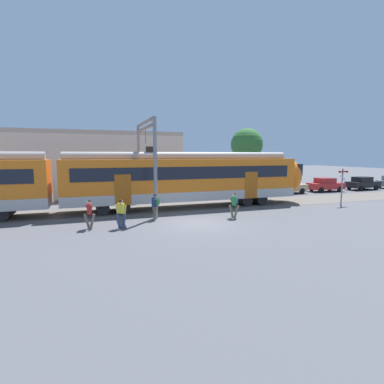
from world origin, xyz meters
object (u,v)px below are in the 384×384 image
object	(u,v)px
parked_car_tan	(288,186)
parked_car_red	(326,185)
pedestrian_yellow	(121,211)
pedestrian_navy	(155,204)
commuter_train	(67,182)
parked_car_black	(363,183)
pedestrian_red	(89,212)
pedestrian_green	(234,203)
crossing_signal	(342,181)

from	to	relation	value
parked_car_tan	parked_car_red	xyz separation A→B (m)	(5.21, 0.14, 0.00)
pedestrian_yellow	pedestrian_navy	xyz separation A→B (m)	(2.30, 1.62, 0.03)
pedestrian_yellow	pedestrian_navy	distance (m)	2.81
commuter_train	parked_car_tan	distance (m)	21.94
parked_car_red	commuter_train	bearing A→B (deg)	-170.19
parked_car_black	parked_car_red	bearing A→B (deg)	179.26
commuter_train	parked_car_red	xyz separation A→B (m)	(26.64, 4.61, -1.47)
pedestrian_red	pedestrian_yellow	size ratio (longest dim) A/B	1.00
pedestrian_navy	commuter_train	bearing A→B (deg)	146.13
pedestrian_red	pedestrian_yellow	xyz separation A→B (m)	(1.69, -0.42, 0.00)
pedestrian_green	parked_car_black	distance (m)	23.70
pedestrian_green	parked_car_red	bearing A→B (deg)	29.97
parked_car_tan	crossing_signal	world-z (taller)	crossing_signal
crossing_signal	pedestrian_navy	bearing A→B (deg)	-178.26
pedestrian_red	pedestrian_navy	xyz separation A→B (m)	(3.99, 1.20, 0.03)
parked_car_red	pedestrian_red	bearing A→B (deg)	-159.64
commuter_train	parked_car_red	size ratio (longest dim) A/B	9.31
pedestrian_red	parked_car_tan	distance (m)	22.11
commuter_train	pedestrian_green	bearing A→B (deg)	-25.02
pedestrian_red	pedestrian_navy	world-z (taller)	same
commuter_train	parked_car_tan	bearing A→B (deg)	11.78
parked_car_red	parked_car_black	xyz separation A→B (m)	(5.44, -0.07, 0.00)
pedestrian_red	parked_car_red	bearing A→B (deg)	20.36
pedestrian_navy	parked_car_red	xyz separation A→B (m)	(21.31, 8.18, -0.21)
pedestrian_yellow	crossing_signal	distance (m)	18.17
pedestrian_navy	parked_car_red	bearing A→B (deg)	21.00
parked_car_red	parked_car_black	world-z (taller)	same
pedestrian_yellow	pedestrian_green	bearing A→B (deg)	3.06
parked_car_tan	parked_car_red	bearing A→B (deg)	1.53
crossing_signal	parked_car_tan	bearing A→B (deg)	87.12
commuter_train	crossing_signal	xyz separation A→B (m)	(21.05, -3.10, -0.24)
pedestrian_red	pedestrian_green	size ratio (longest dim) A/B	1.00
commuter_train	parked_car_black	bearing A→B (deg)	8.05
pedestrian_red	pedestrian_green	world-z (taller)	same
parked_car_red	pedestrian_green	bearing A→B (deg)	-150.03
commuter_train	pedestrian_yellow	bearing A→B (deg)	-59.79
pedestrian_red	parked_car_black	bearing A→B (deg)	16.86
pedestrian_red	pedestrian_navy	distance (m)	4.16
commuter_train	parked_car_tan	world-z (taller)	commuter_train
pedestrian_red	pedestrian_yellow	world-z (taller)	same
pedestrian_navy	pedestrian_green	world-z (taller)	same
pedestrian_navy	pedestrian_red	bearing A→B (deg)	-163.18
commuter_train	parked_car_tan	xyz separation A→B (m)	(21.43, 4.47, -1.47)
parked_car_red	parked_car_tan	bearing A→B (deg)	-178.47
pedestrian_yellow	parked_car_tan	size ratio (longest dim) A/B	0.41
pedestrian_navy	crossing_signal	world-z (taller)	crossing_signal
pedestrian_yellow	pedestrian_navy	world-z (taller)	same
parked_car_red	crossing_signal	distance (m)	9.60
crossing_signal	pedestrian_green	bearing A→B (deg)	-170.94
pedestrian_navy	parked_car_tan	size ratio (longest dim) A/B	0.41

